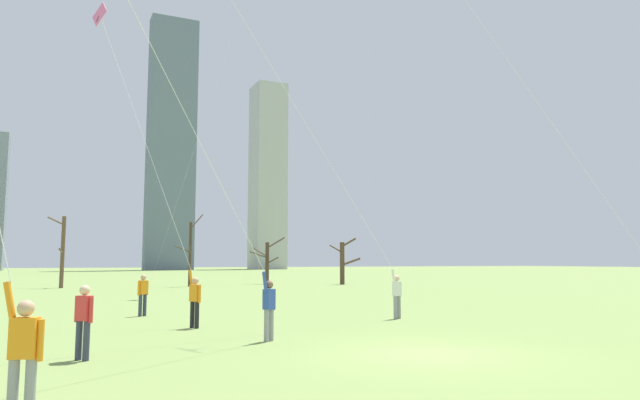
% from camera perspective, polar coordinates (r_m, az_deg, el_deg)
% --- Properties ---
extents(ground_plane, '(400.00, 400.00, 0.00)m').
position_cam_1_polar(ground_plane, '(13.97, 10.80, -14.82)').
color(ground_plane, '#7A934C').
extents(kite_flyer_far_back_blue, '(6.51, 8.22, 19.16)m').
position_cam_1_polar(kite_flyer_far_back_blue, '(19.02, 25.57, 0.35)').
color(kite_flyer_far_back_blue, gray).
rests_on(kite_flyer_far_back_blue, ground).
extents(kite_flyer_foreground_left_green, '(10.40, 8.27, 14.78)m').
position_cam_1_polar(kite_flyer_foreground_left_green, '(13.47, -11.24, 2.10)').
color(kite_flyer_foreground_left_green, gray).
rests_on(kite_flyer_foreground_left_green, ground).
extents(kite_flyer_midfield_left_pink, '(3.43, 4.53, 12.04)m').
position_cam_1_polar(kite_flyer_midfield_left_pink, '(19.65, -13.97, -4.58)').
color(kite_flyer_midfield_left_pink, black).
rests_on(kite_flyer_midfield_left_pink, ground).
extents(kite_flyer_foreground_right_teal, '(13.67, 3.83, 17.73)m').
position_cam_1_polar(kite_flyer_foreground_right_teal, '(20.20, 2.39, -0.24)').
color(kite_flyer_foreground_right_teal, gray).
rests_on(kite_flyer_foreground_right_teal, ground).
extents(bystander_watching_nearby, '(0.37, 0.41, 1.62)m').
position_cam_1_polar(bystander_watching_nearby, '(13.76, -22.46, -10.81)').
color(bystander_watching_nearby, '#33384C').
rests_on(bystander_watching_nearby, ground).
extents(bystander_far_off_by_trees, '(0.44, 0.35, 1.62)m').
position_cam_1_polar(bystander_far_off_by_trees, '(23.86, -17.20, -8.82)').
color(bystander_far_off_by_trees, '#33384C').
rests_on(bystander_far_off_by_trees, ground).
extents(bare_tree_left_of_center, '(2.57, 2.04, 6.28)m').
position_cam_1_polar(bare_tree_left_of_center, '(50.76, -12.78, -5.03)').
color(bare_tree_left_of_center, '#423326').
rests_on(bare_tree_left_of_center, ground).
extents(bare_tree_far_right_edge, '(3.59, 3.16, 4.50)m').
position_cam_1_polar(bare_tree_far_right_edge, '(55.43, -5.26, -6.05)').
color(bare_tree_far_right_edge, '#423326').
rests_on(bare_tree_far_right_edge, ground).
extents(bare_tree_leftmost, '(2.70, 1.47, 4.39)m').
position_cam_1_polar(bare_tree_leftmost, '(54.21, 2.32, -6.12)').
color(bare_tree_leftmost, '#4C3828').
rests_on(bare_tree_leftmost, ground).
extents(bare_tree_rightmost, '(1.43, 2.68, 5.86)m').
position_cam_1_polar(bare_tree_rightmost, '(51.22, -24.26, -4.56)').
color(bare_tree_rightmost, brown).
rests_on(bare_tree_rightmost, ground).
extents(skyline_squat_block, '(8.67, 9.43, 52.86)m').
position_cam_1_polar(skyline_squat_block, '(164.51, -5.22, 2.38)').
color(skyline_squat_block, '#B2B2B7').
rests_on(skyline_squat_block, ground).
extents(skyline_tall_tower, '(11.95, 5.14, 64.98)m').
position_cam_1_polar(skyline_tall_tower, '(152.22, -14.57, 5.57)').
color(skyline_tall_tower, slate).
rests_on(skyline_tall_tower, ground).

